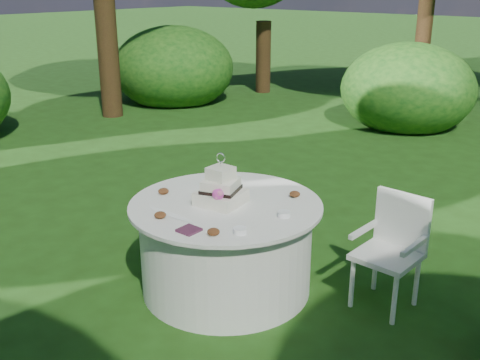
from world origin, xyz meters
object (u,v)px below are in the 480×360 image
object	(u,v)px
table	(226,246)
chair	(393,243)
cake	(221,190)
napkins	(189,230)

from	to	relation	value
table	chair	distance (m)	1.34
table	cake	bearing A→B (deg)	-121.12
napkins	cake	distance (m)	0.58
napkins	cake	world-z (taller)	cake
napkins	chair	world-z (taller)	chair
napkins	cake	size ratio (longest dim) A/B	0.32
table	napkins	bearing A→B (deg)	-75.09
napkins	table	distance (m)	0.71
cake	chair	xyz separation A→B (m)	(1.17, 0.70, -0.36)
cake	chair	bearing A→B (deg)	30.88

